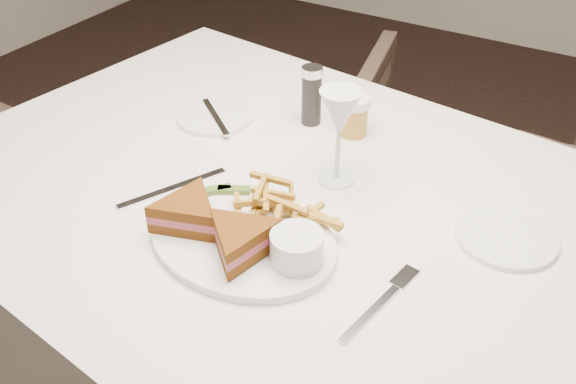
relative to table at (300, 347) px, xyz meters
The scene contains 3 objects.
table is the anchor object (origin of this frame).
chair_far 0.82m from the table, 83.49° to the left, with size 0.69×0.65×0.71m, color #45352A.
table_setting 0.42m from the table, 105.66° to the right, with size 0.78×0.62×0.18m.
Camera 1 is at (0.42, -0.98, 1.41)m, focal length 40.00 mm.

